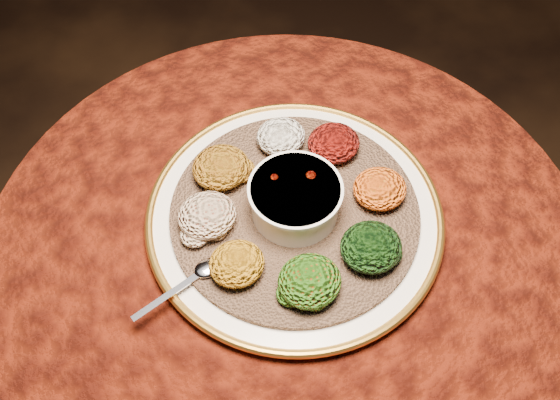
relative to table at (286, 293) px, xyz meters
name	(u,v)px	position (x,y,z in m)	size (l,w,h in m)	color
table	(286,293)	(0.00, 0.00, 0.00)	(0.96, 0.96, 0.73)	black
platter	(295,216)	(0.03, 0.03, 0.19)	(0.48, 0.48, 0.02)	silver
injera	(295,212)	(0.03, 0.03, 0.20)	(0.39, 0.39, 0.01)	brown
stew_bowl	(295,198)	(0.03, 0.03, 0.24)	(0.14, 0.14, 0.06)	white
spoon	(202,272)	(-0.14, 0.00, 0.21)	(0.15, 0.04, 0.01)	silver
portion_ayib	(281,137)	(0.07, 0.16, 0.23)	(0.08, 0.08, 0.04)	white
portion_kitfo	(334,143)	(0.14, 0.11, 0.23)	(0.09, 0.08, 0.04)	black
portion_tikil	(380,189)	(0.16, -0.01, 0.23)	(0.08, 0.08, 0.04)	#AD690E
portion_gomen	(371,247)	(0.09, -0.09, 0.23)	(0.09, 0.09, 0.04)	black
portion_mixveg	(310,281)	(-0.02, -0.10, 0.23)	(0.09, 0.09, 0.04)	#A92B0A
portion_kik	(237,264)	(-0.09, -0.02, 0.23)	(0.08, 0.08, 0.04)	#AF720F
portion_timatim	(207,215)	(-0.10, 0.07, 0.23)	(0.09, 0.09, 0.04)	maroon
portion_shiro	(221,167)	(-0.04, 0.15, 0.23)	(0.09, 0.09, 0.04)	#82560F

